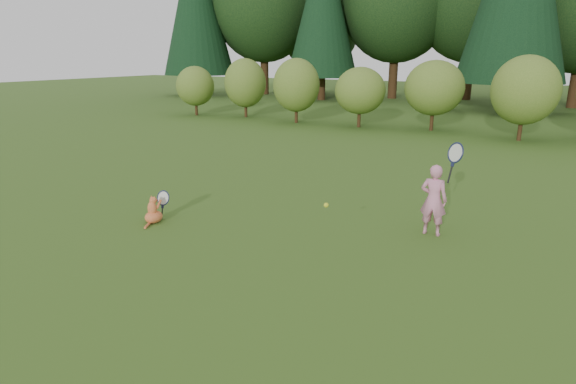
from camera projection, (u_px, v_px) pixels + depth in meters
The scene contains 5 objects.
ground at pixel (252, 245), 7.57m from camera, with size 100.00×100.00×0.00m, color #315317.
shrub_row at pixel (439, 96), 18.14m from camera, with size 28.00×3.00×2.80m, color #476A21, non-canonical shape.
child at pixel (434, 198), 7.86m from camera, with size 0.68×0.44×1.78m.
cat at pixel (154, 209), 8.55m from camera, with size 0.35×0.69×0.66m.
tennis_ball at pixel (326, 205), 6.95m from camera, with size 0.07×0.07×0.07m.
Camera 1 is at (3.88, -5.91, 2.88)m, focal length 30.00 mm.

